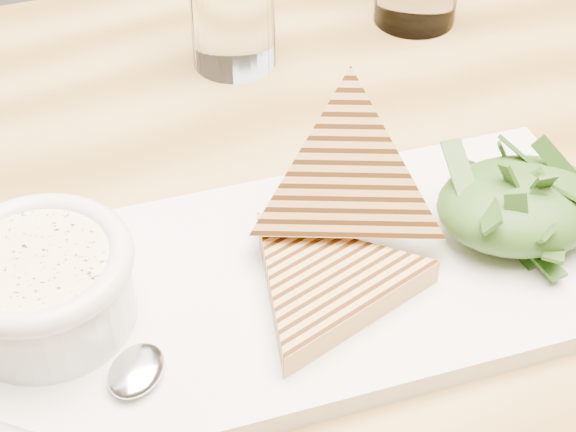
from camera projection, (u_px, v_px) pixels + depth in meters
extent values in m
cube|color=tan|center=(445.00, 210.00, 0.66)|extent=(1.23, 0.89, 0.04)
cube|color=white|center=(295.00, 285.00, 0.56)|extent=(0.45, 0.23, 0.02)
cylinder|color=white|center=(45.00, 294.00, 0.52)|extent=(0.10, 0.10, 0.04)
cylinder|color=#F9E4A7|center=(37.00, 264.00, 0.50)|extent=(0.09, 0.09, 0.01)
torus|color=white|center=(37.00, 261.00, 0.50)|extent=(0.11, 0.11, 0.01)
ellipsoid|color=#16340D|center=(521.00, 205.00, 0.57)|extent=(0.11, 0.09, 0.04)
ellipsoid|color=silver|center=(136.00, 370.00, 0.49)|extent=(0.05, 0.05, 0.01)
cylinder|color=white|center=(232.00, 5.00, 0.74)|extent=(0.07, 0.07, 0.11)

